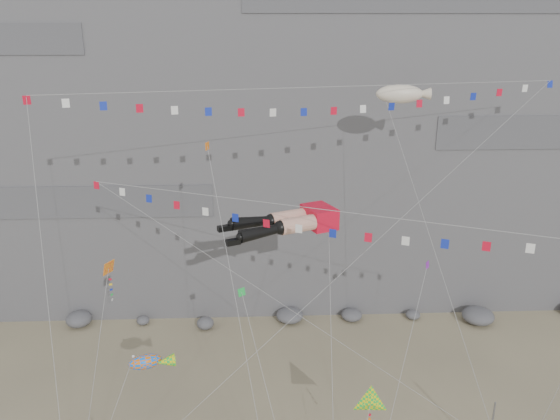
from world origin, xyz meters
The scene contains 12 objects.
cliff centered at (0.00, 32.00, 25.00)m, with size 80.00×28.00×50.00m, color slate.
talus_boulders centered at (0.00, 17.00, 0.60)m, with size 60.00×3.00×1.20m, color #595A5E, non-canonical shape.
legs_kite centered at (-0.67, 5.80, 14.31)m, with size 8.37×17.39×21.30m.
flag_banner_upper centered at (1.44, 8.96, 23.00)m, with size 36.78×18.08×30.96m.
flag_banner_lower centered at (0.68, 2.27, 16.41)m, with size 30.39×13.50×21.55m.
harlequin_kite centered at (-12.12, 1.68, 12.93)m, with size 2.82×5.87×14.10m.
fish_windsock centered at (-9.83, -0.76, 7.82)m, with size 5.65×3.72×9.09m.
delta_kite centered at (3.65, -2.52, 5.77)m, with size 3.99×6.28×8.69m.
blimp_windsock centered at (7.82, 11.73, 22.16)m, with size 7.25×14.79×26.61m.
small_kite_a centered at (-6.14, 6.47, 19.01)m, with size 5.00×14.55×24.26m.
small_kite_b centered at (8.58, 4.31, 11.28)m, with size 6.23×10.64×16.18m.
small_kite_c centered at (-3.92, 1.00, 11.20)m, with size 4.31×9.84×15.07m.
Camera 1 is at (-2.86, -29.25, 27.13)m, focal length 35.00 mm.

